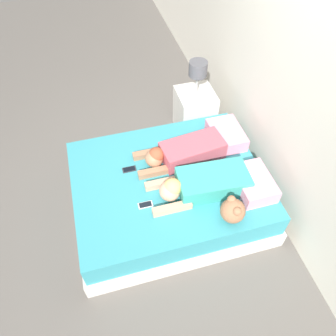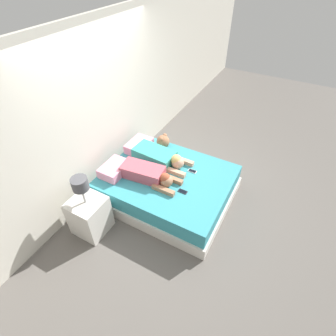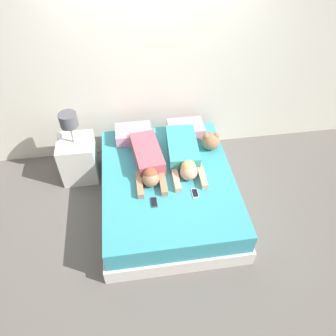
{
  "view_description": "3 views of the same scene",
  "coord_description": "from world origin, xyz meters",
  "px_view_note": "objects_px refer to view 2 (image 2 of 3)",
  "views": [
    {
      "loc": [
        1.99,
        -0.55,
        3.07
      ],
      "look_at": [
        0.0,
        0.0,
        0.63
      ],
      "focal_mm": 35.0,
      "sensor_mm": 36.0,
      "label": 1
    },
    {
      "loc": [
        -2.63,
        -1.44,
        3.28
      ],
      "look_at": [
        0.0,
        0.0,
        0.63
      ],
      "focal_mm": 28.0,
      "sensor_mm": 36.0,
      "label": 2
    },
    {
      "loc": [
        -0.38,
        -2.61,
        3.3
      ],
      "look_at": [
        0.0,
        0.0,
        0.63
      ],
      "focal_mm": 35.0,
      "sensor_mm": 36.0,
      "label": 3
    }
  ],
  "objects_px": {
    "pillow_head_left": "(115,169)",
    "pillow_head_right": "(139,146)",
    "plush_toy": "(163,141)",
    "cell_phone_right": "(192,171)",
    "person_right": "(161,157)",
    "nightstand": "(89,214)",
    "bed": "(168,186)",
    "person_left": "(149,174)",
    "cell_phone_left": "(183,191)"
  },
  "relations": [
    {
      "from": "pillow_head_right",
      "to": "person_right",
      "type": "xyz_separation_m",
      "value": [
        -0.11,
        -0.5,
        0.02
      ]
    },
    {
      "from": "pillow_head_left",
      "to": "pillow_head_right",
      "type": "distance_m",
      "value": 0.7
    },
    {
      "from": "pillow_head_left",
      "to": "nightstand",
      "type": "xyz_separation_m",
      "value": [
        -0.76,
        -0.1,
        -0.22
      ]
    },
    {
      "from": "person_left",
      "to": "plush_toy",
      "type": "bearing_deg",
      "value": 15.05
    },
    {
      "from": "person_left",
      "to": "person_right",
      "type": "distance_m",
      "value": 0.45
    },
    {
      "from": "bed",
      "to": "plush_toy",
      "type": "height_order",
      "value": "plush_toy"
    },
    {
      "from": "pillow_head_right",
      "to": "cell_phone_right",
      "type": "xyz_separation_m",
      "value": [
        -0.08,
        -1.06,
        -0.07
      ]
    },
    {
      "from": "plush_toy",
      "to": "cell_phone_right",
      "type": "bearing_deg",
      "value": -115.29
    },
    {
      "from": "pillow_head_left",
      "to": "person_right",
      "type": "bearing_deg",
      "value": -40.31
    },
    {
      "from": "pillow_head_left",
      "to": "person_left",
      "type": "height_order",
      "value": "person_left"
    },
    {
      "from": "cell_phone_left",
      "to": "plush_toy",
      "type": "distance_m",
      "value": 1.14
    },
    {
      "from": "bed",
      "to": "person_left",
      "type": "xyz_separation_m",
      "value": [
        -0.21,
        0.21,
        0.34
      ]
    },
    {
      "from": "cell_phone_left",
      "to": "nightstand",
      "type": "relative_size",
      "value": 0.14
    },
    {
      "from": "bed",
      "to": "cell_phone_left",
      "type": "bearing_deg",
      "value": -120.13
    },
    {
      "from": "person_left",
      "to": "pillow_head_left",
      "type": "bearing_deg",
      "value": 104.02
    },
    {
      "from": "bed",
      "to": "person_left",
      "type": "bearing_deg",
      "value": 134.8
    },
    {
      "from": "nightstand",
      "to": "pillow_head_left",
      "type": "bearing_deg",
      "value": 7.17
    },
    {
      "from": "person_right",
      "to": "nightstand",
      "type": "bearing_deg",
      "value": 163.39
    },
    {
      "from": "cell_phone_right",
      "to": "plush_toy",
      "type": "height_order",
      "value": "plush_toy"
    },
    {
      "from": "pillow_head_left",
      "to": "plush_toy",
      "type": "bearing_deg",
      "value": -19.08
    },
    {
      "from": "pillow_head_left",
      "to": "person_right",
      "type": "xyz_separation_m",
      "value": [
        0.58,
        -0.5,
        0.02
      ]
    },
    {
      "from": "pillow_head_right",
      "to": "cell_phone_left",
      "type": "relative_size",
      "value": 3.38
    },
    {
      "from": "pillow_head_left",
      "to": "person_left",
      "type": "distance_m",
      "value": 0.57
    },
    {
      "from": "pillow_head_left",
      "to": "plush_toy",
      "type": "relative_size",
      "value": 1.95
    },
    {
      "from": "person_left",
      "to": "cell_phone_left",
      "type": "xyz_separation_m",
      "value": [
        0.0,
        -0.57,
        -0.09
      ]
    },
    {
      "from": "pillow_head_right",
      "to": "person_right",
      "type": "height_order",
      "value": "person_right"
    },
    {
      "from": "person_left",
      "to": "cell_phone_right",
      "type": "distance_m",
      "value": 0.7
    },
    {
      "from": "pillow_head_left",
      "to": "cell_phone_left",
      "type": "bearing_deg",
      "value": -82.9
    },
    {
      "from": "pillow_head_left",
      "to": "nightstand",
      "type": "height_order",
      "value": "nightstand"
    },
    {
      "from": "cell_phone_left",
      "to": "cell_phone_right",
      "type": "xyz_separation_m",
      "value": [
        0.47,
        0.06,
        0.0
      ]
    },
    {
      "from": "pillow_head_right",
      "to": "plush_toy",
      "type": "relative_size",
      "value": 1.95
    },
    {
      "from": "cell_phone_right",
      "to": "plush_toy",
      "type": "relative_size",
      "value": 0.58
    },
    {
      "from": "person_right",
      "to": "pillow_head_left",
      "type": "bearing_deg",
      "value": 139.69
    },
    {
      "from": "pillow_head_left",
      "to": "person_right",
      "type": "height_order",
      "value": "person_right"
    },
    {
      "from": "pillow_head_left",
      "to": "pillow_head_right",
      "type": "relative_size",
      "value": 1.0
    },
    {
      "from": "pillow_head_left",
      "to": "plush_toy",
      "type": "height_order",
      "value": "plush_toy"
    },
    {
      "from": "person_left",
      "to": "nightstand",
      "type": "relative_size",
      "value": 0.94
    },
    {
      "from": "cell_phone_right",
      "to": "plush_toy",
      "type": "bearing_deg",
      "value": 64.71
    },
    {
      "from": "person_right",
      "to": "cell_phone_left",
      "type": "xyz_separation_m",
      "value": [
        -0.44,
        -0.63,
        -0.09
      ]
    },
    {
      "from": "cell_phone_right",
      "to": "bed",
      "type": "bearing_deg",
      "value": 131.81
    },
    {
      "from": "person_right",
      "to": "cell_phone_right",
      "type": "bearing_deg",
      "value": -87.04
    },
    {
      "from": "pillow_head_left",
      "to": "person_left",
      "type": "xyz_separation_m",
      "value": [
        0.14,
        -0.55,
        0.02
      ]
    },
    {
      "from": "bed",
      "to": "pillow_head_right",
      "type": "distance_m",
      "value": 0.9
    },
    {
      "from": "pillow_head_left",
      "to": "plush_toy",
      "type": "xyz_separation_m",
      "value": [
        0.96,
        -0.33,
        0.04
      ]
    },
    {
      "from": "bed",
      "to": "pillow_head_left",
      "type": "bearing_deg",
      "value": 114.51
    },
    {
      "from": "person_left",
      "to": "cell_phone_right",
      "type": "relative_size",
      "value": 6.9
    },
    {
      "from": "person_right",
      "to": "plush_toy",
      "type": "distance_m",
      "value": 0.41
    },
    {
      "from": "person_right",
      "to": "plush_toy",
      "type": "height_order",
      "value": "plush_toy"
    },
    {
      "from": "bed",
      "to": "nightstand",
      "type": "bearing_deg",
      "value": 148.84
    },
    {
      "from": "person_right",
      "to": "person_left",
      "type": "bearing_deg",
      "value": -172.81
    }
  ]
}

